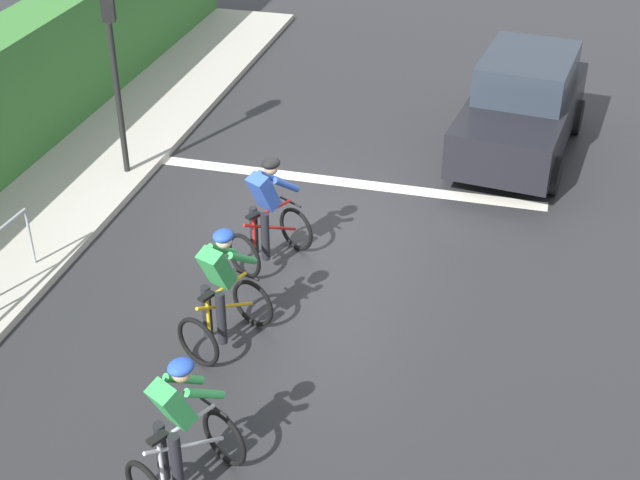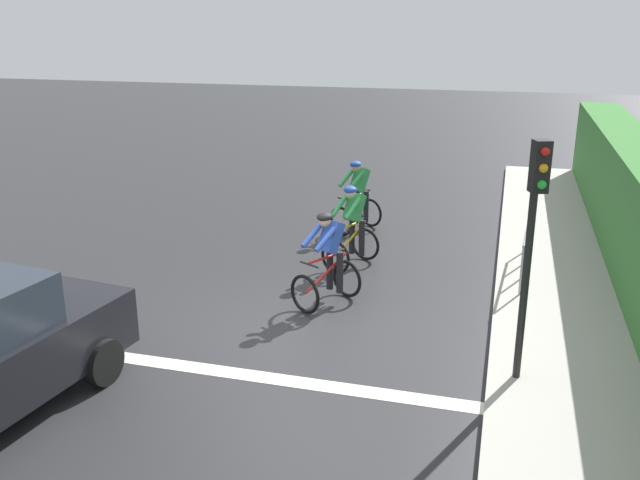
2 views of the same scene
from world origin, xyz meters
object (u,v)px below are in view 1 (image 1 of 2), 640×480
object	(u,v)px
traffic_light_near_crossing	(113,51)
cyclist_mid	(268,216)
cyclist_lead	(180,433)
cyclist_second	(222,294)
car_black	(522,106)

from	to	relation	value
traffic_light_near_crossing	cyclist_mid	bearing A→B (deg)	147.43
cyclist_lead	cyclist_second	bearing A→B (deg)	-79.97
cyclist_second	car_black	size ratio (longest dim) A/B	0.39
cyclist_second	cyclist_mid	world-z (taller)	same
car_black	traffic_light_near_crossing	world-z (taller)	traffic_light_near_crossing
cyclist_lead	cyclist_second	xyz separation A→B (m)	(0.42, -2.39, 0.00)
cyclist_lead	cyclist_mid	bearing A→B (deg)	-84.01
cyclist_lead	car_black	world-z (taller)	car_black
cyclist_lead	cyclist_mid	distance (m)	4.38
car_black	traffic_light_near_crossing	xyz separation A→B (m)	(6.38, 2.64, 1.35)
cyclist_lead	cyclist_second	size ratio (longest dim) A/B	1.00
cyclist_lead	car_black	size ratio (longest dim) A/B	0.39
cyclist_lead	traffic_light_near_crossing	size ratio (longest dim) A/B	0.50
cyclist_lead	traffic_light_near_crossing	xyz separation A→B (m)	(3.63, -6.39, 1.43)
cyclist_lead	cyclist_mid	size ratio (longest dim) A/B	1.00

